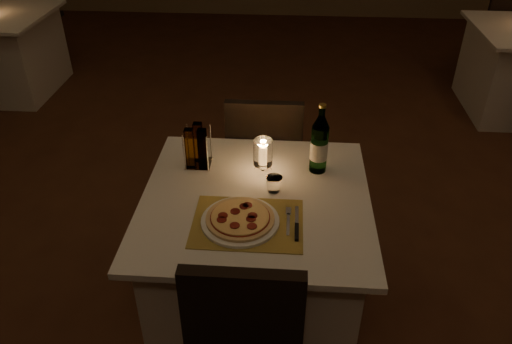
# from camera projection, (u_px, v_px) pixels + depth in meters

# --- Properties ---
(floor) EXTENTS (8.00, 10.00, 0.02)m
(floor) POSITION_uv_depth(u_px,v_px,m) (277.00, 281.00, 2.78)
(floor) COLOR #4D2818
(floor) RESTS_ON ground
(main_table) EXTENTS (1.00, 1.00, 0.74)m
(main_table) POSITION_uv_depth(u_px,v_px,m) (256.00, 259.00, 2.38)
(main_table) COLOR silver
(main_table) RESTS_ON ground
(chair_far) EXTENTS (0.42, 0.42, 0.90)m
(chair_far) POSITION_uv_depth(u_px,v_px,m) (265.00, 150.00, 2.88)
(chair_far) COLOR black
(chair_far) RESTS_ON ground
(placemat) EXTENTS (0.45, 0.34, 0.00)m
(placemat) POSITION_uv_depth(u_px,v_px,m) (248.00, 223.00, 2.03)
(placemat) COLOR #A28438
(placemat) RESTS_ON main_table
(plate) EXTENTS (0.32, 0.32, 0.01)m
(plate) POSITION_uv_depth(u_px,v_px,m) (240.00, 221.00, 2.03)
(plate) COLOR white
(plate) RESTS_ON placemat
(pizza) EXTENTS (0.28, 0.28, 0.02)m
(pizza) POSITION_uv_depth(u_px,v_px,m) (240.00, 218.00, 2.02)
(pizza) COLOR #D8B77F
(pizza) RESTS_ON plate
(fork) EXTENTS (0.02, 0.18, 0.00)m
(fork) POSITION_uv_depth(u_px,v_px,m) (288.00, 219.00, 2.05)
(fork) COLOR silver
(fork) RESTS_ON placemat
(knife) EXTENTS (0.02, 0.22, 0.01)m
(knife) POSITION_uv_depth(u_px,v_px,m) (297.00, 228.00, 1.99)
(knife) COLOR black
(knife) RESTS_ON placemat
(tumbler) EXTENTS (0.07, 0.07, 0.07)m
(tumbler) POSITION_uv_depth(u_px,v_px,m) (274.00, 184.00, 2.20)
(tumbler) COLOR white
(tumbler) RESTS_ON main_table
(water_bottle) EXTENTS (0.08, 0.08, 0.34)m
(water_bottle) POSITION_uv_depth(u_px,v_px,m) (319.00, 145.00, 2.28)
(water_bottle) COLOR #559550
(water_bottle) RESTS_ON main_table
(hurricane_candle) EXTENTS (0.09, 0.09, 0.17)m
(hurricane_candle) POSITION_uv_depth(u_px,v_px,m) (263.00, 154.00, 2.29)
(hurricane_candle) COLOR white
(hurricane_candle) RESTS_ON main_table
(cruet_caddy) EXTENTS (0.12, 0.12, 0.21)m
(cruet_caddy) POSITION_uv_depth(u_px,v_px,m) (197.00, 148.00, 2.34)
(cruet_caddy) COLOR white
(cruet_caddy) RESTS_ON main_table
(neighbor_table_left) EXTENTS (1.00, 1.00, 0.74)m
(neighbor_table_left) POSITION_uv_depth(u_px,v_px,m) (2.00, 53.00, 4.66)
(neighbor_table_left) COLOR silver
(neighbor_table_left) RESTS_ON ground
(neighbor_chair_lb) EXTENTS (0.42, 0.42, 0.90)m
(neighbor_chair_lb) POSITION_uv_depth(u_px,v_px,m) (31.00, 12.00, 5.16)
(neighbor_chair_lb) COLOR black
(neighbor_chair_lb) RESTS_ON ground
(neighbor_chair_rb) EXTENTS (0.42, 0.42, 0.90)m
(neighbor_chair_rb) POSITION_uv_depth(u_px,v_px,m) (503.00, 25.00, 4.80)
(neighbor_chair_rb) COLOR black
(neighbor_chair_rb) RESTS_ON ground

